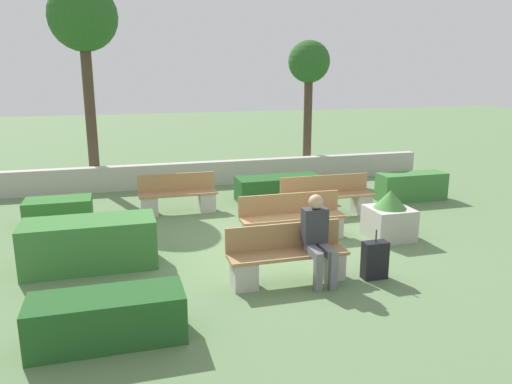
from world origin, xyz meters
The scene contains 16 objects.
ground_plane centered at (0.00, 0.00, 0.00)m, with size 60.00×60.00×0.00m, color #607F51.
perimeter_wall centered at (0.00, 5.23, 0.33)m, with size 12.87×0.30×0.67m.
bench_front centered at (-0.17, -1.71, 0.34)m, with size 1.87×0.48×0.88m.
bench_left_side centered at (-1.31, 2.63, 0.34)m, with size 1.78×0.49×0.88m.
bench_right_side centered at (1.91, 1.50, 0.35)m, with size 2.13×0.48×0.88m.
bench_back centered at (0.57, 0.12, 0.35)m, with size 2.04×0.49×0.88m.
person_seated_man centered at (0.26, -1.85, 0.76)m, with size 0.38×0.64×1.37m.
hedge_block_near_left centered at (4.49, 2.17, 0.34)m, with size 1.73×0.61×0.69m.
hedge_block_near_right centered at (-2.84, -2.79, 0.30)m, with size 1.84×0.71×0.60m.
hedge_block_mid_left centered at (-3.13, -0.27, 0.41)m, with size 2.13×0.88×0.81m.
hedge_block_mid_right centered at (1.26, 3.04, 0.30)m, with size 2.13×0.83×0.60m.
hedge_block_far_left centered at (-3.87, 2.40, 0.28)m, with size 1.36×0.75×0.56m.
planter_corner_left centered at (2.41, -0.31, 0.43)m, with size 0.81×0.81×0.96m.
suitcase centered at (1.19, -1.98, 0.30)m, with size 0.39×0.21×0.80m.
tree_leftmost centered at (-3.22, 5.80, 4.42)m, with size 1.79×1.79×5.45m.
tree_center_left centered at (3.14, 5.91, 3.27)m, with size 1.26×1.26×4.07m.
Camera 1 is at (-2.61, -8.53, 3.21)m, focal length 35.00 mm.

